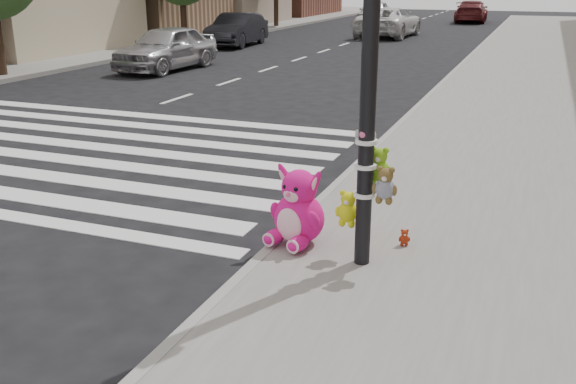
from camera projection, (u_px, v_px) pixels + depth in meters
The scene contains 12 objects.
ground at pixel (45, 308), 6.07m from camera, with size 120.00×120.00×0.00m, color black.
sidewalk_far at pixel (117, 46), 28.36m from camera, with size 6.00×80.00×0.14m, color slate.
curb_edge at pixel (412, 114), 14.34m from camera, with size 0.12×80.00×0.15m, color gray.
crosswalk at pixel (47, 141), 12.21m from camera, with size 11.00×6.00×0.01m, color silver, non-canonical shape.
signal_pole at pixel (369, 108), 6.21m from camera, with size 0.68×0.50×4.00m.
pink_bunny at pixel (298, 212), 7.09m from camera, with size 0.68×0.76×0.90m.
red_teddy at pixel (404, 237), 7.10m from camera, with size 0.13×0.09×0.19m, color #A12A10, non-canonical shape.
car_silver_far at pixel (166, 48), 21.32m from camera, with size 1.73×4.30×1.47m, color #ACACB0.
car_dark_far at pixel (237, 30), 28.80m from camera, with size 1.52×4.37×1.44m, color black.
car_white_near at pixel (389, 22), 33.20m from camera, with size 2.48×5.37×1.49m, color silver.
car_maroon_near at pixel (471, 11), 43.77m from camera, with size 2.04×5.02×1.46m, color #56181A.
car_silver_deep at pixel (374, 12), 42.09m from camera, with size 1.79×4.46×1.52m, color silver.
Camera 1 is at (4.11, -4.19, 2.98)m, focal length 40.00 mm.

